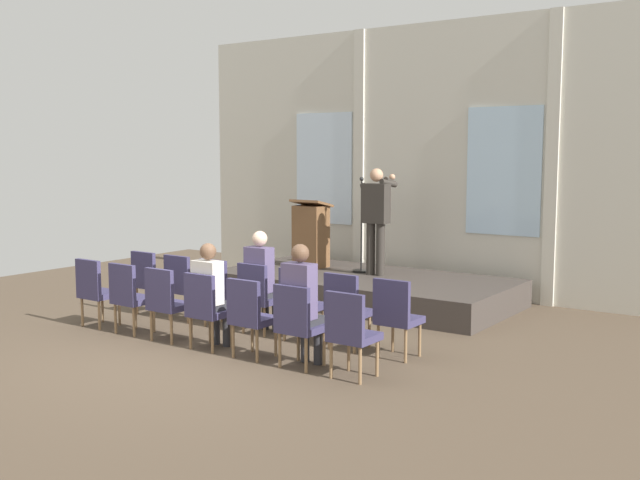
{
  "coord_description": "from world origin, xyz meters",
  "views": [
    {
      "loc": [
        6.23,
        -6.14,
        2.38
      ],
      "look_at": [
        0.04,
        2.64,
        1.12
      ],
      "focal_mm": 42.13,
      "sensor_mm": 36.0,
      "label": 1
    }
  ],
  "objects_px": {
    "speaker": "(376,213)",
    "chair_r1_c1": "(129,294)",
    "mic_stand": "(361,252)",
    "chair_r0_c1": "(183,283)",
    "chair_r0_c0": "(149,279)",
    "chair_r1_c5": "(298,321)",
    "audience_r0_c3": "(262,277)",
    "chair_r0_c5": "(346,306)",
    "chair_r0_c4": "(300,300)",
    "chair_r0_c2": "(219,288)",
    "chair_r1_c4": "(250,313)",
    "chair_r1_c2": "(166,300)",
    "chair_r0_c6": "(396,313)",
    "audience_r1_c5": "(302,299)",
    "audience_r1_c3": "(211,290)",
    "chair_r0_c3": "(258,294)",
    "lectern": "(311,235)",
    "chair_r1_c6": "(350,329)",
    "chair_r1_c0": "(95,288)",
    "chair_r1_c3": "(206,306)"
  },
  "relations": [
    {
      "from": "chair_r0_c1",
      "to": "chair_r0_c3",
      "type": "height_order",
      "value": "same"
    },
    {
      "from": "chair_r1_c2",
      "to": "chair_r1_c4",
      "type": "distance_m",
      "value": 1.38
    },
    {
      "from": "lectern",
      "to": "chair_r1_c6",
      "type": "height_order",
      "value": "lectern"
    },
    {
      "from": "chair_r0_c4",
      "to": "chair_r1_c6",
      "type": "bearing_deg",
      "value": -35.1
    },
    {
      "from": "chair_r0_c4",
      "to": "chair_r1_c5",
      "type": "xyz_separation_m",
      "value": [
        0.69,
        -0.97,
        0.0
      ]
    },
    {
      "from": "mic_stand",
      "to": "chair_r0_c1",
      "type": "relative_size",
      "value": 1.65
    },
    {
      "from": "chair_r0_c6",
      "to": "chair_r1_c4",
      "type": "bearing_deg",
      "value": -144.9
    },
    {
      "from": "mic_stand",
      "to": "audience_r1_c5",
      "type": "distance_m",
      "value": 4.11
    },
    {
      "from": "chair_r0_c0",
      "to": "chair_r0_c2",
      "type": "xyz_separation_m",
      "value": [
        1.38,
        0.0,
        0.0
      ]
    },
    {
      "from": "chair_r0_c0",
      "to": "chair_r0_c4",
      "type": "xyz_separation_m",
      "value": [
        2.75,
        0.0,
        0.0
      ]
    },
    {
      "from": "chair_r0_c2",
      "to": "mic_stand",
      "type": "bearing_deg",
      "value": 80.85
    },
    {
      "from": "chair_r0_c3",
      "to": "chair_r1_c4",
      "type": "height_order",
      "value": "same"
    },
    {
      "from": "chair_r0_c2",
      "to": "chair_r1_c5",
      "type": "bearing_deg",
      "value": -25.1
    },
    {
      "from": "chair_r0_c3",
      "to": "chair_r1_c0",
      "type": "relative_size",
      "value": 1.0
    },
    {
      "from": "chair_r0_c1",
      "to": "chair_r0_c6",
      "type": "relative_size",
      "value": 1.0
    },
    {
      "from": "chair_r0_c5",
      "to": "chair_r1_c5",
      "type": "xyz_separation_m",
      "value": [
        0.0,
        -0.97,
        0.0
      ]
    },
    {
      "from": "mic_stand",
      "to": "audience_r1_c5",
      "type": "bearing_deg",
      "value": -67.11
    },
    {
      "from": "chair_r0_c4",
      "to": "audience_r1_c5",
      "type": "xyz_separation_m",
      "value": [
        0.69,
        -0.89,
        0.23
      ]
    },
    {
      "from": "chair_r0_c4",
      "to": "chair_r1_c4",
      "type": "distance_m",
      "value": 0.97
    },
    {
      "from": "speaker",
      "to": "audience_r1_c5",
      "type": "xyz_separation_m",
      "value": [
        1.24,
        -3.66,
        -0.65
      ]
    },
    {
      "from": "chair_r0_c4",
      "to": "chair_r0_c5",
      "type": "bearing_deg",
      "value": 0.0
    },
    {
      "from": "chair_r1_c1",
      "to": "chair_r1_c6",
      "type": "relative_size",
      "value": 1.0
    },
    {
      "from": "audience_r1_c3",
      "to": "mic_stand",
      "type": "bearing_deg",
      "value": 93.36
    },
    {
      "from": "chair_r0_c0",
      "to": "chair_r0_c4",
      "type": "distance_m",
      "value": 2.75
    },
    {
      "from": "chair_r1_c1",
      "to": "chair_r1_c2",
      "type": "xyz_separation_m",
      "value": [
        0.69,
        0.0,
        0.0
      ]
    },
    {
      "from": "chair_r0_c4",
      "to": "chair_r1_c1",
      "type": "height_order",
      "value": "same"
    },
    {
      "from": "lectern",
      "to": "chair_r0_c0",
      "type": "distance_m",
      "value": 3.01
    },
    {
      "from": "chair_r0_c2",
      "to": "audience_r1_c5",
      "type": "xyz_separation_m",
      "value": [
        2.07,
        -0.89,
        0.23
      ]
    },
    {
      "from": "mic_stand",
      "to": "chair_r1_c1",
      "type": "distance_m",
      "value": 4.04
    },
    {
      "from": "speaker",
      "to": "chair_r1_c4",
      "type": "bearing_deg",
      "value": -81.55
    },
    {
      "from": "chair_r1_c4",
      "to": "lectern",
      "type": "bearing_deg",
      "value": 116.37
    },
    {
      "from": "audience_r0_c3",
      "to": "chair_r0_c5",
      "type": "xyz_separation_m",
      "value": [
        1.38,
        -0.08,
        -0.22
      ]
    },
    {
      "from": "mic_stand",
      "to": "audience_r0_c3",
      "type": "xyz_separation_m",
      "value": [
        0.22,
        -2.82,
        -0.01
      ]
    },
    {
      "from": "chair_r0_c0",
      "to": "chair_r1_c5",
      "type": "height_order",
      "value": "same"
    },
    {
      "from": "audience_r0_c3",
      "to": "chair_r0_c6",
      "type": "distance_m",
      "value": 2.08
    },
    {
      "from": "chair_r1_c4",
      "to": "chair_r1_c5",
      "type": "bearing_deg",
      "value": 0.0
    },
    {
      "from": "chair_r0_c2",
      "to": "chair_r0_c4",
      "type": "xyz_separation_m",
      "value": [
        1.38,
        0.0,
        0.0
      ]
    },
    {
      "from": "chair_r0_c0",
      "to": "chair_r0_c1",
      "type": "distance_m",
      "value": 0.69
    },
    {
      "from": "chair_r1_c2",
      "to": "chair_r1_c4",
      "type": "bearing_deg",
      "value": 0.0
    },
    {
      "from": "audience_r1_c5",
      "to": "chair_r0_c3",
      "type": "bearing_deg",
      "value": 147.14
    },
    {
      "from": "chair_r0_c0",
      "to": "chair_r1_c1",
      "type": "relative_size",
      "value": 1.0
    },
    {
      "from": "chair_r0_c0",
      "to": "chair_r0_c3",
      "type": "distance_m",
      "value": 2.07
    },
    {
      "from": "speaker",
      "to": "chair_r1_c1",
      "type": "distance_m",
      "value": 4.13
    },
    {
      "from": "chair_r0_c3",
      "to": "chair_r0_c4",
      "type": "height_order",
      "value": "same"
    },
    {
      "from": "mic_stand",
      "to": "audience_r0_c3",
      "type": "bearing_deg",
      "value": -85.49
    },
    {
      "from": "chair_r0_c4",
      "to": "audience_r1_c5",
      "type": "height_order",
      "value": "audience_r1_c5"
    },
    {
      "from": "chair_r0_c2",
      "to": "chair_r0_c6",
      "type": "xyz_separation_m",
      "value": [
        2.75,
        0.0,
        0.0
      ]
    },
    {
      "from": "chair_r0_c5",
      "to": "chair_r1_c4",
      "type": "distance_m",
      "value": 1.19
    },
    {
      "from": "chair_r0_c0",
      "to": "chair_r1_c0",
      "type": "xyz_separation_m",
      "value": [
        0.0,
        -0.97,
        0.0
      ]
    },
    {
      "from": "chair_r1_c3",
      "to": "chair_r1_c0",
      "type": "bearing_deg",
      "value": 180.0
    }
  ]
}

